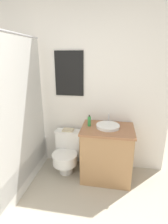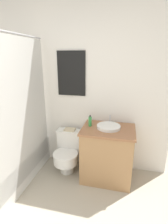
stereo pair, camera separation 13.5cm
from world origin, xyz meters
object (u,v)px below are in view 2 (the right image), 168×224
toilet (68,151)px  sink (109,127)px  book_on_tank (70,129)px  soap_bottle (90,121)px

toilet → sink: sink is taller
book_on_tank → soap_bottle: bearing=-20.6°
toilet → soap_bottle: (0.35, -0.01, 0.54)m
toilet → book_on_tank: book_on_tank is taller
soap_bottle → toilet: bearing=177.6°
book_on_tank → toilet: bearing=-90.0°
sink → book_on_tank: sink is taller
sink → book_on_tank: 0.65m
soap_bottle → sink: bearing=-2.2°
toilet → book_on_tank: bearing=90.0°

